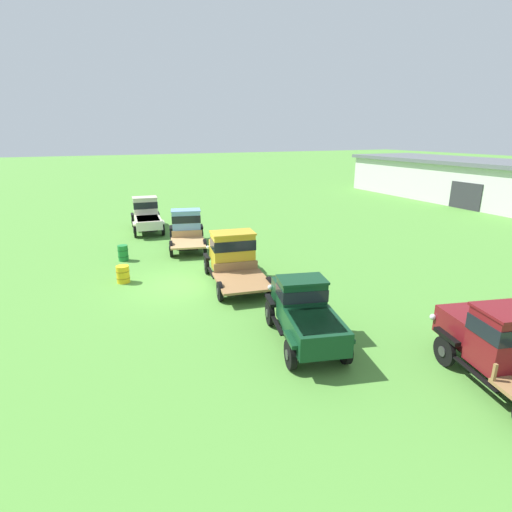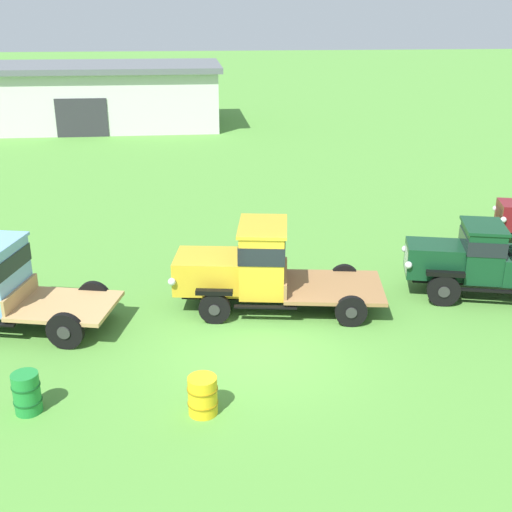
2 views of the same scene
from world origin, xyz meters
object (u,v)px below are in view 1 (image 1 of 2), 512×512
Objects in this scene: vintage_truck_foreground_near at (146,215)px; vintage_truck_second_in_line at (186,227)px; oil_drum_near_fence at (123,274)px; oil_drum_beside_row at (123,253)px; vintage_truck_far_side at (303,310)px; vintage_truck_back_of_row at (497,341)px; vintage_truck_midrow_center at (232,254)px; farm_shed at (464,180)px.

vintage_truck_second_in_line is (5.15, 1.53, 0.04)m from vintage_truck_foreground_near.
oil_drum_beside_row is at bearing 173.04° from oil_drum_near_fence.
vintage_truck_foreground_near is at bearing -173.99° from vintage_truck_far_side.
vintage_truck_second_in_line is 6.41× the size of oil_drum_near_fence.
oil_drum_beside_row is 3.51m from oil_drum_near_fence.
vintage_truck_far_side is (13.19, 0.40, -0.10)m from vintage_truck_second_in_line.
oil_drum_near_fence is at bearing -15.77° from vintage_truck_foreground_near.
vintage_truck_far_side is 12.41m from oil_drum_beside_row.
vintage_truck_back_of_row is 6.41× the size of oil_drum_near_fence.
vintage_truck_midrow_center is (6.63, 0.42, 0.01)m from vintage_truck_second_in_line.
vintage_truck_far_side is 6.04× the size of oil_drum_near_fence.
farm_shed is 36.55m from oil_drum_near_fence.
vintage_truck_second_in_line is at bearing 111.73° from oil_drum_beside_row.
vintage_truck_midrow_center is 6.78× the size of oil_drum_beside_row.
vintage_truck_far_side reaches higher than oil_drum_beside_row.
farm_shed is 32.14m from vintage_truck_foreground_near.
vintage_truck_far_side is 9.46m from oil_drum_near_fence.
farm_shed is at bearing 106.50° from oil_drum_near_fence.
vintage_truck_foreground_near is 11.94m from vintage_truck_midrow_center.
vintage_truck_midrow_center reaches higher than vintage_truck_back_of_row.
vintage_truck_back_of_row is (4.17, 3.67, 0.12)m from vintage_truck_far_side.
vintage_truck_foreground_near is (0.15, -32.12, -0.97)m from farm_shed.
vintage_truck_foreground_near reaches higher than oil_drum_near_fence.
vintage_truck_second_in_line is at bearing 16.57° from vintage_truck_foreground_near.
farm_shed reaches higher than vintage_truck_far_side.
vintage_truck_foreground_near reaches higher than vintage_truck_back_of_row.
vintage_truck_foreground_near is 18.44m from vintage_truck_far_side.
vintage_truck_foreground_near is 0.92× the size of vintage_truck_midrow_center.
oil_drum_beside_row is (-11.59, -4.39, -0.64)m from vintage_truck_far_side.
vintage_truck_second_in_line is at bearing -166.80° from vintage_truck_back_of_row.
vintage_truck_back_of_row is 17.73m from oil_drum_beside_row.
oil_drum_beside_row reaches higher than oil_drum_near_fence.
vintage_truck_far_side reaches higher than oil_drum_near_fence.
oil_drum_near_fence is at bearing -145.36° from vintage_truck_back_of_row.
vintage_truck_foreground_near reaches higher than vintage_truck_second_in_line.
vintage_truck_foreground_near is 5.38m from vintage_truck_second_in_line.
oil_drum_near_fence is (3.48, -0.42, -0.03)m from oil_drum_beside_row.
oil_drum_near_fence is (-8.11, -4.82, -0.66)m from vintage_truck_far_side.
farm_shed is at bearing 130.51° from vintage_truck_back_of_row.
vintage_truck_midrow_center is at bearing 9.41° from vintage_truck_foreground_near.
vintage_truck_midrow_center is 11.34m from vintage_truck_back_of_row.
farm_shed reaches higher than vintage_truck_midrow_center.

